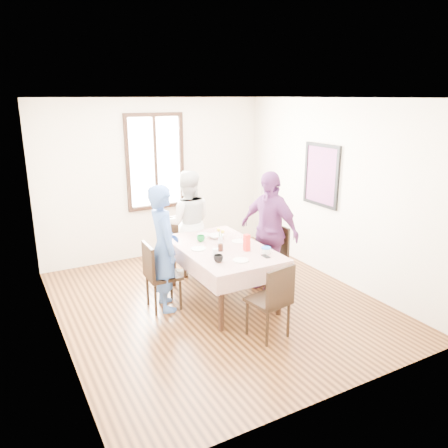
{
  "coord_description": "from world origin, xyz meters",
  "views": [
    {
      "loc": [
        -2.55,
        -4.85,
        2.73
      ],
      "look_at": [
        0.12,
        0.03,
        1.1
      ],
      "focal_mm": 35.29,
      "sensor_mm": 36.0,
      "label": 1
    }
  ],
  "objects": [
    {
      "name": "ground",
      "position": [
        0.0,
        0.0,
        0.0
      ],
      "size": [
        4.5,
        4.5,
        0.0
      ],
      "primitive_type": "plane",
      "color": "black",
      "rests_on": "ground"
    },
    {
      "name": "back_wall",
      "position": [
        0.0,
        2.25,
        1.35
      ],
      "size": [
        4.0,
        0.0,
        4.0
      ],
      "primitive_type": "plane",
      "rotation": [
        1.57,
        0.0,
        0.0
      ],
      "color": "#EFE0C7",
      "rests_on": "ground"
    },
    {
      "name": "right_wall",
      "position": [
        2.0,
        0.0,
        1.35
      ],
      "size": [
        0.0,
        4.5,
        4.5
      ],
      "primitive_type": "plane",
      "rotation": [
        1.57,
        0.0,
        -1.57
      ],
      "color": "#EFE0C7",
      "rests_on": "ground"
    },
    {
      "name": "window_frame",
      "position": [
        0.0,
        2.23,
        1.65
      ],
      "size": [
        1.02,
        0.06,
        1.62
      ],
      "primitive_type": "cube",
      "color": "black",
      "rests_on": "back_wall"
    },
    {
      "name": "window_pane",
      "position": [
        0.0,
        2.24,
        1.65
      ],
      "size": [
        0.9,
        0.02,
        1.5
      ],
      "primitive_type": "cube",
      "color": "white",
      "rests_on": "back_wall"
    },
    {
      "name": "art_poster",
      "position": [
        1.98,
        0.3,
        1.55
      ],
      "size": [
        0.04,
        0.76,
        0.96
      ],
      "primitive_type": "cube",
      "color": "red",
      "rests_on": "right_wall"
    },
    {
      "name": "dining_table",
      "position": [
        0.12,
        0.08,
        0.38
      ],
      "size": [
        0.96,
        1.62,
        0.75
      ],
      "primitive_type": "cube",
      "color": "black",
      "rests_on": "ground"
    },
    {
      "name": "tablecloth",
      "position": [
        0.12,
        0.08,
        0.76
      ],
      "size": [
        1.08,
        1.74,
        0.01
      ],
      "primitive_type": "cube",
      "color": "#500802",
      "rests_on": "dining_table"
    },
    {
      "name": "chair_left",
      "position": [
        -0.68,
        0.23,
        0.46
      ],
      "size": [
        0.43,
        0.43,
        0.91
      ],
      "primitive_type": "cube",
      "rotation": [
        0.0,
        0.0,
        -1.6
      ],
      "color": "black",
      "rests_on": "ground"
    },
    {
      "name": "chair_right",
      "position": [
        0.92,
        0.13,
        0.46
      ],
      "size": [
        0.44,
        0.44,
        0.91
      ],
      "primitive_type": "cube",
      "rotation": [
        0.0,
        0.0,
        1.63
      ],
      "color": "black",
      "rests_on": "ground"
    },
    {
      "name": "chair_far",
      "position": [
        0.12,
        1.19,
        0.46
      ],
      "size": [
        0.45,
        0.45,
        0.91
      ],
      "primitive_type": "cube",
      "rotation": [
        0.0,
        0.0,
        3.22
      ],
      "color": "black",
      "rests_on": "ground"
    },
    {
      "name": "chair_near",
      "position": [
        0.12,
        -1.03,
        0.46
      ],
      "size": [
        0.49,
        0.49,
        0.91
      ],
      "primitive_type": "cube",
      "rotation": [
        0.0,
        0.0,
        0.17
      ],
      "color": "black",
      "rests_on": "ground"
    },
    {
      "name": "person_left",
      "position": [
        -0.66,
        0.23,
        0.83
      ],
      "size": [
        0.47,
        0.65,
        1.67
      ],
      "primitive_type": "imported",
      "rotation": [
        0.0,
        0.0,
        1.45
      ],
      "color": "#38589C",
      "rests_on": "ground"
    },
    {
      "name": "person_far",
      "position": [
        0.12,
        1.17,
        0.82
      ],
      "size": [
        0.96,
        0.86,
        1.64
      ],
      "primitive_type": "imported",
      "rotation": [
        0.0,
        0.0,
        2.79
      ],
      "color": "beige",
      "rests_on": "ground"
    },
    {
      "name": "person_right",
      "position": [
        0.9,
        0.13,
        0.86
      ],
      "size": [
        0.69,
        1.09,
        1.73
      ],
      "primitive_type": "imported",
      "rotation": [
        0.0,
        0.0,
        -1.29
      ],
      "color": "#652D65",
      "rests_on": "ground"
    },
    {
      "name": "mug_black",
      "position": [
        -0.18,
        -0.39,
        0.81
      ],
      "size": [
        0.13,
        0.13,
        0.09
      ],
      "primitive_type": "imported",
      "rotation": [
        0.0,
        0.0,
        -0.15
      ],
      "color": "black",
      "rests_on": "tablecloth"
    },
    {
      "name": "mug_flag",
      "position": [
        0.46,
        0.01,
        0.8
      ],
      "size": [
        0.12,
        0.12,
        0.08
      ],
      "primitive_type": "imported",
      "rotation": [
        0.0,
        0.0,
        0.35
      ],
      "color": "red",
      "rests_on": "tablecloth"
    },
    {
      "name": "mug_green",
      "position": [
        -0.03,
        0.43,
        0.81
      ],
      "size": [
        0.11,
        0.11,
        0.09
      ],
      "primitive_type": "imported",
      "rotation": [
        0.0,
        0.0,
        -0.0
      ],
      "color": "#0C7226",
      "rests_on": "tablecloth"
    },
    {
      "name": "serving_bowl",
      "position": [
        0.23,
        0.46,
        0.79
      ],
      "size": [
        0.24,
        0.24,
        0.05
      ],
      "primitive_type": "imported",
      "rotation": [
        0.0,
        0.0,
        0.11
      ],
      "color": "white",
      "rests_on": "tablecloth"
    },
    {
      "name": "juice_carton",
      "position": [
        0.34,
        -0.2,
        0.87
      ],
      "size": [
        0.07,
        0.07,
        0.22
      ],
      "primitive_type": "cube",
      "color": "red",
      "rests_on": "tablecloth"
    },
    {
      "name": "butter_tub",
      "position": [
        0.51,
        -0.4,
        0.79
      ],
      "size": [
        0.13,
        0.13,
        0.07
      ],
      "primitive_type": "cylinder",
      "color": "white",
      "rests_on": "tablecloth"
    },
    {
      "name": "jam_jar",
      "position": [
        0.03,
        -0.04,
        0.81
      ],
      "size": [
        0.07,
        0.07,
        0.09
      ],
      "primitive_type": "cylinder",
      "color": "black",
      "rests_on": "tablecloth"
    },
    {
      "name": "drinking_glass",
      "position": [
        -0.13,
        -0.2,
        0.82
      ],
      "size": [
        0.07,
        0.07,
        0.11
      ],
      "primitive_type": "cylinder",
      "color": "silver",
      "rests_on": "tablecloth"
    },
    {
      "name": "smartphone",
      "position": [
        0.43,
        -0.51,
        0.77
      ],
      "size": [
        0.07,
        0.14,
        0.01
      ],
      "primitive_type": "cube",
      "color": "black",
      "rests_on": "tablecloth"
    },
    {
      "name": "flower_vase",
      "position": [
        0.14,
        0.16,
        0.83
      ],
      "size": [
        0.06,
        0.06,
        0.13
      ],
      "primitive_type": "cylinder",
      "color": "silver",
      "rests_on": "tablecloth"
    },
    {
      "name": "plate_left",
      "position": [
        -0.2,
        0.16,
        0.77
      ],
      "size": [
        0.2,
        0.2,
        0.01
      ],
      "primitive_type": "cylinder",
      "color": "white",
      "rests_on": "tablecloth"
    },
    {
      "name": "plate_right",
      "position": [
        0.43,
        0.17,
        0.77
      ],
      "size": [
        0.2,
        0.2,
        0.01
      ],
      "primitive_type": "cylinder",
      "color": "white",
      "rests_on": "tablecloth"
    },
    {
      "name": "plate_far",
      "position": [
        0.14,
        0.69,
        0.77
      ],
      "size": [
        0.2,
        0.2,
        0.01
      ],
      "primitive_type": "cylinder",
      "color": "white",
      "rests_on": "tablecloth"
    },
    {
      "name": "plate_near",
      "position": [
        0.08,
        -0.48,
        0.77
      ],
      "size": [
        0.2,
        0.2,
        0.01
      ],
      "primitive_type": "cylinder",
      "color": "white",
      "rests_on": "tablecloth"
    },
    {
      "name": "butter_lid",
      "position": [
        0.51,
        -0.4,
        0.83
      ],
      "size": [
        0.12,
        0.12,
        0.01
      ],
      "primitive_type": "cylinder",
      "color": "blue",
      "rests_on": "butter_tub"
    },
    {
      "name": "flower_bunch",
      "position": [
        0.14,
        0.16,
        0.94
      ],
      "size": [
        0.09,
        0.09,
        0.1
      ],
      "primitive_type": null,
      "color": "yellow",
      "rests_on": "flower_vase"
    }
  ]
}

